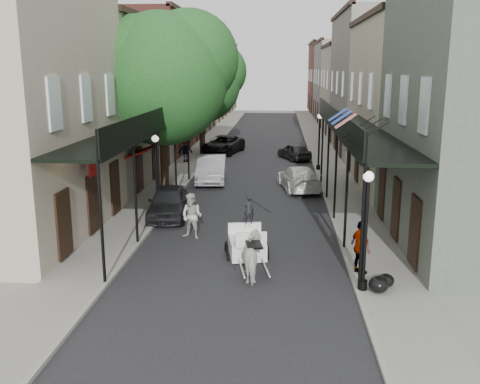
% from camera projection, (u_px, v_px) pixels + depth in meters
% --- Properties ---
extents(ground, '(140.00, 140.00, 0.00)m').
position_uv_depth(ground, '(235.00, 266.00, 18.71)').
color(ground, gray).
rests_on(ground, ground).
extents(road, '(8.00, 90.00, 0.01)m').
position_uv_depth(road, '(258.00, 165.00, 38.13)').
color(road, black).
rests_on(road, ground).
extents(sidewalk_left, '(2.20, 90.00, 0.12)m').
position_uv_depth(sidewalk_left, '(189.00, 163.00, 38.48)').
color(sidewalk_left, gray).
rests_on(sidewalk_left, ground).
extents(sidewalk_right, '(2.20, 90.00, 0.12)m').
position_uv_depth(sidewalk_right, '(329.00, 165.00, 37.75)').
color(sidewalk_right, gray).
rests_on(sidewalk_right, ground).
extents(building_row_left, '(5.00, 80.00, 10.50)m').
position_uv_depth(building_row_left, '(166.00, 85.00, 47.27)').
color(building_row_left, '#B5A890').
rests_on(building_row_left, ground).
extents(building_row_right, '(5.00, 80.00, 10.50)m').
position_uv_depth(building_row_right, '(363.00, 86.00, 46.02)').
color(building_row_right, slate).
rests_on(building_row_right, ground).
extents(gallery_left, '(2.20, 18.05, 4.88)m').
position_uv_depth(gallery_left, '(145.00, 128.00, 24.91)').
color(gallery_left, black).
rests_on(gallery_left, sidewalk_left).
extents(gallery_right, '(2.20, 18.05, 4.88)m').
position_uv_depth(gallery_right, '(353.00, 129.00, 24.22)').
color(gallery_right, black).
rests_on(gallery_right, sidewalk_right).
extents(tree_near, '(7.31, 6.80, 9.63)m').
position_uv_depth(tree_near, '(170.00, 73.00, 27.42)').
color(tree_near, '#382619').
rests_on(tree_near, sidewalk_left).
extents(tree_far, '(6.45, 6.00, 8.61)m').
position_uv_depth(tree_far, '(206.00, 80.00, 41.17)').
color(tree_far, '#382619').
rests_on(tree_far, sidewalk_left).
extents(lamppost_right_near, '(0.32, 0.32, 3.71)m').
position_uv_depth(lamppost_right_near, '(366.00, 229.00, 16.00)').
color(lamppost_right_near, black).
rests_on(lamppost_right_near, sidewalk_right).
extents(lamppost_left, '(0.32, 0.32, 3.71)m').
position_uv_depth(lamppost_left, '(157.00, 174.00, 24.36)').
color(lamppost_left, black).
rests_on(lamppost_left, sidewalk_left).
extents(lamppost_right_far, '(0.32, 0.32, 3.71)m').
position_uv_depth(lamppost_right_far, '(319.00, 141.00, 35.42)').
color(lamppost_right_far, black).
rests_on(lamppost_right_far, sidewalk_right).
extents(horse, '(1.10, 1.86, 1.47)m').
position_uv_depth(horse, '(254.00, 257.00, 17.52)').
color(horse, silver).
rests_on(horse, ground).
extents(carriage, '(1.73, 2.36, 2.46)m').
position_uv_depth(carriage, '(246.00, 230.00, 19.68)').
color(carriage, black).
rests_on(carriage, ground).
extents(pedestrian_walking, '(1.10, 0.98, 1.86)m').
position_uv_depth(pedestrian_walking, '(192.00, 216.00, 21.55)').
color(pedestrian_walking, '#B1B3A9').
rests_on(pedestrian_walking, ground).
extents(pedestrian_sidewalk_left, '(1.31, 1.17, 1.76)m').
position_uv_depth(pedestrian_sidewalk_left, '(185.00, 150.00, 38.49)').
color(pedestrian_sidewalk_left, gray).
rests_on(pedestrian_sidewalk_left, sidewalk_left).
extents(pedestrian_sidewalk_right, '(0.82, 1.15, 1.81)m').
position_uv_depth(pedestrian_sidewalk_right, '(361.00, 247.00, 17.53)').
color(pedestrian_sidewalk_right, gray).
rests_on(pedestrian_sidewalk_right, sidewalk_right).
extents(car_left_near, '(2.09, 4.41, 1.46)m').
position_uv_depth(car_left_near, '(169.00, 202.00, 24.67)').
color(car_left_near, black).
rests_on(car_left_near, ground).
extents(car_left_mid, '(2.03, 4.92, 1.59)m').
position_uv_depth(car_left_mid, '(212.00, 169.00, 32.31)').
color(car_left_mid, '#9C9CA1').
rests_on(car_left_mid, ground).
extents(car_left_far, '(3.52, 5.59, 1.44)m').
position_uv_depth(car_left_far, '(223.00, 145.00, 43.05)').
color(car_left_far, black).
rests_on(car_left_far, ground).
extents(car_right_near, '(2.69, 4.92, 1.35)m').
position_uv_depth(car_right_near, '(299.00, 178.00, 30.26)').
color(car_right_near, silver).
rests_on(car_right_near, ground).
extents(car_right_far, '(2.79, 3.99, 1.26)m').
position_uv_depth(car_right_far, '(294.00, 151.00, 40.19)').
color(car_right_far, black).
rests_on(car_right_far, ground).
extents(trash_bags, '(0.86, 1.01, 0.51)m').
position_uv_depth(trash_bags, '(381.00, 283.00, 16.32)').
color(trash_bags, black).
rests_on(trash_bags, sidewalk_right).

